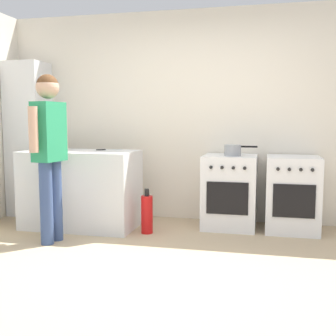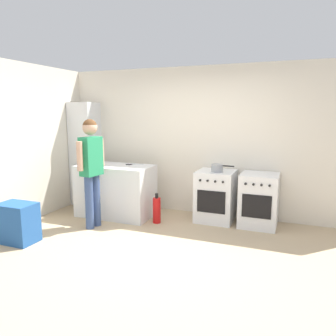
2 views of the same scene
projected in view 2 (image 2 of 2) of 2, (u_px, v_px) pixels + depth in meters
The scene contains 14 objects.
ground_plane at pixel (160, 254), 4.24m from camera, with size 8.00×8.00×0.00m, color tan.
back_wall at pixel (202, 141), 5.81m from camera, with size 6.00×0.10×2.60m, color silver.
side_wall_left at pixel (22, 144), 5.33m from camera, with size 0.10×3.10×2.60m, color silver.
counter_unit at pixel (116, 191), 5.75m from camera, with size 1.30×0.70×0.90m, color silver.
oven_left at pixel (216, 196), 5.49m from camera, with size 0.61×0.62×0.85m.
oven_right at pixel (259, 200), 5.23m from camera, with size 0.58×0.62×0.85m.
pot at pixel (217, 168), 5.32m from camera, with size 0.37×0.19×0.13m.
knife_bread at pixel (99, 166), 5.56m from camera, with size 0.34×0.14×0.01m.
knife_chef at pixel (134, 164), 5.75m from camera, with size 0.28×0.18×0.01m.
person at pixel (91, 163), 5.07m from camera, with size 0.24×0.57×1.71m.
fire_extinguisher at pixel (157, 210), 5.40m from camera, with size 0.13×0.13×0.50m.
recycling_crate_lower at pixel (18, 232), 4.61m from camera, with size 0.52×0.36×0.28m, color #235193.
recycling_crate_upper at pixel (17, 213), 4.56m from camera, with size 0.52×0.36×0.28m, color #235193.
larder_cabinet at pixel (86, 154), 6.45m from camera, with size 0.48×0.44×2.00m, color silver.
Camera 2 is at (1.57, -3.67, 1.80)m, focal length 35.00 mm.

